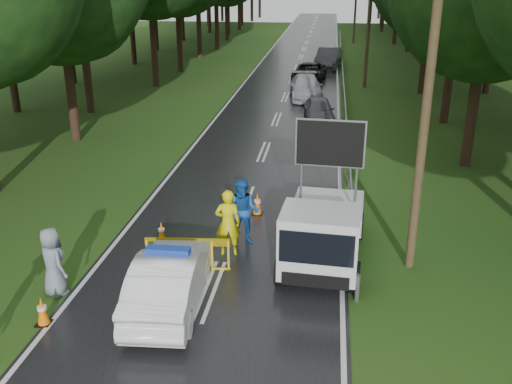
% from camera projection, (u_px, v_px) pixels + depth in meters
% --- Properties ---
extents(ground, '(160.00, 160.00, 0.00)m').
position_uv_depth(ground, '(210.00, 291.00, 14.54)').
color(ground, '#194513').
rests_on(ground, ground).
extents(road, '(7.00, 140.00, 0.02)m').
position_uv_depth(road, '(292.00, 80.00, 42.25)').
color(road, black).
rests_on(road, ground).
extents(guardrail, '(0.12, 60.06, 0.70)m').
position_uv_depth(guardrail, '(343.00, 75.00, 41.31)').
color(guardrail, gray).
rests_on(guardrail, ground).
extents(utility_pole_near, '(1.40, 0.24, 10.00)m').
position_uv_depth(utility_pole_near, '(429.00, 83.00, 13.92)').
color(utility_pole_near, '#412D1E').
rests_on(utility_pole_near, ground).
extents(utility_pole_mid, '(1.40, 0.24, 10.00)m').
position_uv_depth(utility_pole_mid, '(370.00, 11.00, 37.94)').
color(utility_pole_mid, '#412D1E').
rests_on(utility_pole_mid, ground).
extents(police_sedan, '(1.75, 4.34, 1.54)m').
position_uv_depth(police_sedan, '(170.00, 279.00, 13.67)').
color(police_sedan, white).
rests_on(police_sedan, ground).
extents(work_truck, '(2.40, 4.86, 3.76)m').
position_uv_depth(work_truck, '(323.00, 230.00, 15.52)').
color(work_truck, gray).
rests_on(work_truck, ground).
extents(barrier, '(2.29, 0.26, 0.95)m').
position_uv_depth(barrier, '(187.00, 246.00, 15.30)').
color(barrier, '#DAC00B').
rests_on(barrier, ground).
extents(officer, '(0.80, 0.60, 1.98)m').
position_uv_depth(officer, '(228.00, 223.00, 16.04)').
color(officer, yellow).
rests_on(officer, ground).
extents(civilian, '(1.00, 0.80, 2.01)m').
position_uv_depth(civilian, '(244.00, 212.00, 16.73)').
color(civilian, '#1B54AF').
rests_on(civilian, ground).
extents(bystander_right, '(1.05, 0.99, 1.81)m').
position_uv_depth(bystander_right, '(53.00, 262.00, 14.08)').
color(bystander_right, gray).
rests_on(bystander_right, ground).
extents(queue_car_first, '(1.88, 3.89, 1.28)m').
position_uv_depth(queue_car_first, '(319.00, 110.00, 30.46)').
color(queue_car_first, '#393A40').
rests_on(queue_car_first, ground).
extents(queue_car_second, '(2.51, 5.02, 1.40)m').
position_uv_depth(queue_car_second, '(306.00, 87.00, 36.10)').
color(queue_car_second, '#9FA1A7').
rests_on(queue_car_second, ground).
extents(queue_car_third, '(2.56, 4.84, 1.30)m').
position_uv_depth(queue_car_third, '(309.00, 72.00, 41.67)').
color(queue_car_third, black).
rests_on(queue_car_third, ground).
extents(queue_car_fourth, '(2.36, 5.19, 1.65)m').
position_uv_depth(queue_car_fourth, '(329.00, 58.00, 47.16)').
color(queue_car_fourth, '#3E4045').
rests_on(queue_car_fourth, ground).
extents(cone_near_left, '(0.34, 0.34, 0.72)m').
position_uv_depth(cone_near_left, '(42.00, 311.00, 13.04)').
color(cone_near_left, black).
rests_on(cone_near_left, ground).
extents(cone_center, '(0.30, 0.30, 0.64)m').
position_uv_depth(cone_center, '(191.00, 279.00, 14.48)').
color(cone_center, black).
rests_on(cone_center, ground).
extents(cone_far, '(0.37, 0.37, 0.78)m').
position_uv_depth(cone_far, '(257.00, 204.00, 18.95)').
color(cone_far, black).
rests_on(cone_far, ground).
extents(cone_left_mid, '(0.31, 0.31, 0.65)m').
position_uv_depth(cone_left_mid, '(162.00, 232.00, 17.05)').
color(cone_left_mid, black).
rests_on(cone_left_mid, ground).
extents(cone_right, '(0.33, 0.33, 0.69)m').
position_uv_depth(cone_right, '(327.00, 258.00, 15.45)').
color(cone_right, black).
rests_on(cone_right, ground).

